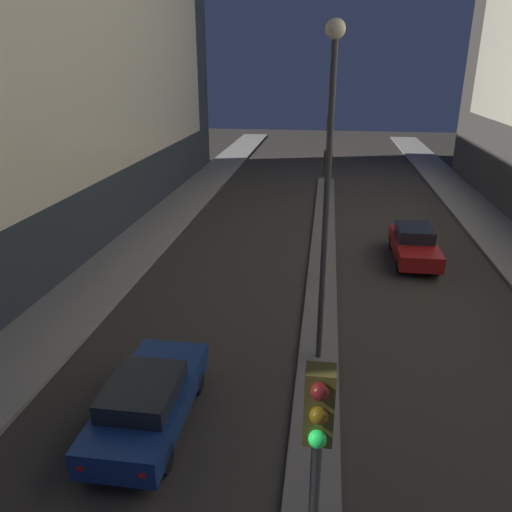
{
  "coord_description": "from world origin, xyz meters",
  "views": [
    {
      "loc": [
        -0.06,
        -1.37,
        8.15
      ],
      "look_at": [
        -2.32,
        14.67,
        1.9
      ],
      "focal_mm": 35.0,
      "sensor_mm": 36.0,
      "label": 1
    }
  ],
  "objects_px": {
    "street_lamp": "(329,160)",
    "traffic_light_near": "(315,474)",
    "car_left_lane": "(148,400)",
    "traffic_light_mid": "(327,187)",
    "traffic_light_far": "(328,139)",
    "car_right_lane": "(414,245)"
  },
  "relations": [
    {
      "from": "traffic_light_near",
      "to": "car_left_lane",
      "type": "height_order",
      "value": "traffic_light_near"
    },
    {
      "from": "car_right_lane",
      "to": "traffic_light_far",
      "type": "bearing_deg",
      "value": 111.02
    },
    {
      "from": "traffic_light_mid",
      "to": "car_right_lane",
      "type": "height_order",
      "value": "traffic_light_mid"
    },
    {
      "from": "traffic_light_mid",
      "to": "car_right_lane",
      "type": "relative_size",
      "value": 1.16
    },
    {
      "from": "street_lamp",
      "to": "traffic_light_mid",
      "type": "bearing_deg",
      "value": 90.0
    },
    {
      "from": "street_lamp",
      "to": "car_right_lane",
      "type": "height_order",
      "value": "street_lamp"
    },
    {
      "from": "traffic_light_far",
      "to": "street_lamp",
      "type": "height_order",
      "value": "street_lamp"
    },
    {
      "from": "traffic_light_near",
      "to": "car_left_lane",
      "type": "relative_size",
      "value": 1.13
    },
    {
      "from": "traffic_light_near",
      "to": "car_right_lane",
      "type": "relative_size",
      "value": 1.16
    },
    {
      "from": "traffic_light_far",
      "to": "car_right_lane",
      "type": "xyz_separation_m",
      "value": [
        3.94,
        -10.26,
        -3.07
      ]
    },
    {
      "from": "traffic_light_mid",
      "to": "car_right_lane",
      "type": "bearing_deg",
      "value": 35.1
    },
    {
      "from": "traffic_light_near",
      "to": "traffic_light_mid",
      "type": "height_order",
      "value": "same"
    },
    {
      "from": "traffic_light_mid",
      "to": "traffic_light_far",
      "type": "distance_m",
      "value": 13.03
    },
    {
      "from": "car_right_lane",
      "to": "street_lamp",
      "type": "bearing_deg",
      "value": -114.62
    },
    {
      "from": "street_lamp",
      "to": "traffic_light_near",
      "type": "bearing_deg",
      "value": -90.0
    },
    {
      "from": "traffic_light_mid",
      "to": "traffic_light_far",
      "type": "bearing_deg",
      "value": 90.0
    },
    {
      "from": "car_left_lane",
      "to": "traffic_light_mid",
      "type": "bearing_deg",
      "value": 66.93
    },
    {
      "from": "traffic_light_far",
      "to": "car_left_lane",
      "type": "relative_size",
      "value": 1.13
    },
    {
      "from": "street_lamp",
      "to": "car_left_lane",
      "type": "bearing_deg",
      "value": -139.03
    },
    {
      "from": "traffic_light_far",
      "to": "car_left_lane",
      "type": "xyz_separation_m",
      "value": [
        -3.94,
        -22.28,
        -3.09
      ]
    },
    {
      "from": "traffic_light_far",
      "to": "car_left_lane",
      "type": "bearing_deg",
      "value": -100.03
    },
    {
      "from": "traffic_light_near",
      "to": "traffic_light_far",
      "type": "distance_m",
      "value": 27.17
    }
  ]
}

